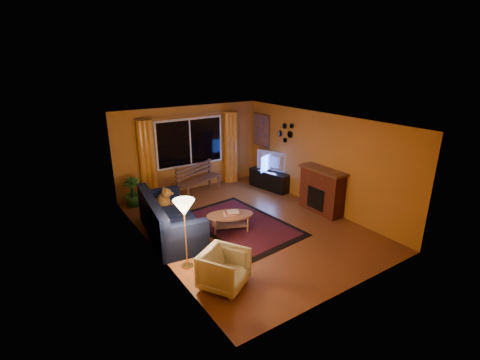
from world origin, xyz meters
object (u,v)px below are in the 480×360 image
sofa (171,216)px  coffee_table (230,222)px  bench (200,187)px  armchair (224,268)px  floor_lamp (186,235)px  tv_console (270,180)px

sofa → coffee_table: sofa is taller
bench → armchair: size_ratio=2.02×
armchair → floor_lamp: 1.00m
sofa → coffee_table: 1.36m
sofa → tv_console: (3.69, 1.13, -0.18)m
sofa → tv_console: 3.87m
armchair → coffee_table: armchair is taller
bench → coffee_table: 2.41m
bench → tv_console: (2.04, -0.71, 0.05)m
armchair → coffee_table: (1.21, 1.75, -0.18)m
sofa → coffee_table: (1.23, -0.53, -0.27)m
coffee_table → sofa: bearing=156.8°
bench → sofa: (-1.66, -1.84, 0.24)m
armchair → floor_lamp: floor_lamp is taller
armchair → coffee_table: 2.13m
tv_console → bench: bearing=149.6°
armchair → tv_console: (3.68, 3.41, -0.10)m
bench → floor_lamp: 3.76m
sofa → coffee_table: bearing=-15.5°
sofa → tv_console: bearing=24.7°
bench → coffee_table: (-0.43, -2.37, -0.03)m
armchair → coffee_table: size_ratio=0.69×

